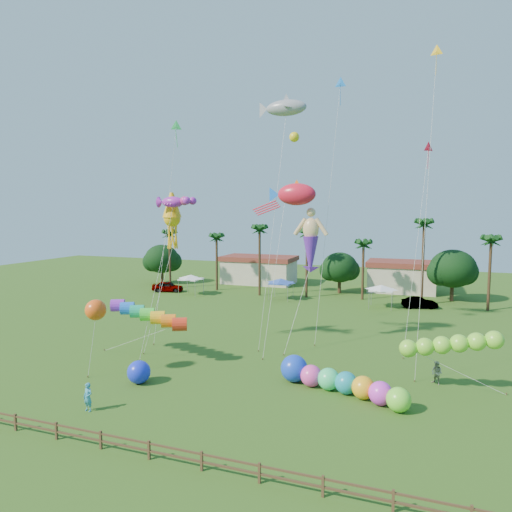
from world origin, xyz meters
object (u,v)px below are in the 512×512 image
(car_b, at_px, (420,303))
(spectator_a, at_px, (88,397))
(spectator_b, at_px, (437,373))
(caterpillar_inflatable, at_px, (337,381))
(car_a, at_px, (168,287))
(blue_ball, at_px, (139,372))

(car_b, height_order, spectator_a, spectator_a)
(spectator_b, xyz_separation_m, caterpillar_inflatable, (-6.60, -4.12, -0.01))
(car_a, distance_m, spectator_b, 47.24)
(car_a, height_order, car_b, car_a)
(car_a, distance_m, car_b, 37.45)
(spectator_a, height_order, caterpillar_inflatable, caterpillar_inflatable)
(car_a, xyz_separation_m, caterpillar_inflatable, (32.20, -31.06, 0.02))
(caterpillar_inflatable, bearing_deg, car_b, 99.34)
(blue_ball, bearing_deg, spectator_a, -93.31)
(spectator_b, height_order, blue_ball, blue_ball)
(blue_ball, bearing_deg, car_a, 117.88)
(car_b, xyz_separation_m, caterpillar_inflatable, (-5.25, -31.62, 0.11))
(spectator_a, xyz_separation_m, caterpillar_inflatable, (14.36, 8.34, -0.07))
(car_b, xyz_separation_m, spectator_a, (-19.61, -39.96, 0.19))
(spectator_a, relative_size, caterpillar_inflatable, 0.19)
(spectator_a, xyz_separation_m, blue_ball, (0.30, 5.12, -0.06))
(caterpillar_inflatable, bearing_deg, car_a, 154.80)
(spectator_a, distance_m, spectator_b, 24.38)
(spectator_b, bearing_deg, car_a, -178.14)
(caterpillar_inflatable, xyz_separation_m, blue_ball, (-14.06, -3.22, 0.01))
(spectator_a, relative_size, spectator_b, 1.08)
(spectator_b, distance_m, blue_ball, 21.93)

